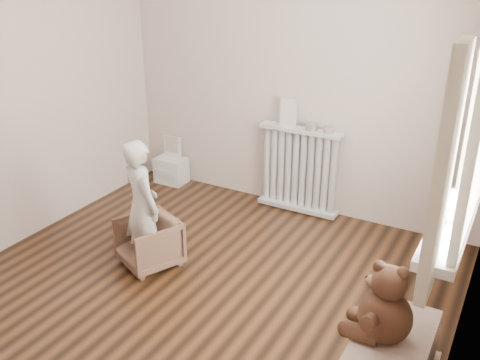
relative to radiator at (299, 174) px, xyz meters
The scene contains 17 objects.
floor 1.73m from the radiator, 93.97° to the right, with size 3.60×3.60×0.01m, color black.
back_wall 0.93m from the radiator, 134.17° to the left, with size 3.60×0.02×2.60m, color beige.
left_wall 2.71m from the radiator, 138.76° to the right, with size 0.02×3.60×2.60m, color beige.
right_wall 2.55m from the radiator, 44.94° to the right, with size 0.02×3.60×2.60m, color beige.
window_sill 2.13m from the radiator, 41.62° to the right, with size 0.22×1.10×0.06m, color silver.
curtain_left 2.67m from the radiator, 51.82° to the right, with size 0.06×0.26×1.30m, color beige.
curtain_right 2.00m from the radiator, 27.84° to the right, with size 0.06×0.26×1.30m, color beige.
radiator is the anchor object (origin of this frame).
paper_doll 0.62m from the radiator, behind, with size 0.16×0.01×0.27m, color beige.
tin_a 0.51m from the radiator, ahead, with size 0.11×0.11×0.07m, color #A59E8C.
tin_b 0.56m from the radiator, ahead, with size 0.10×0.10×0.05m, color #A59E8C.
toy_vanity 1.51m from the radiator, behind, with size 0.33×0.24×0.52m, color silver.
armchair 1.65m from the radiator, 113.70° to the right, with size 0.44×0.45×0.41m, color brown.
child 1.70m from the radiator, 113.02° to the right, with size 0.39×0.26×1.08m, color beige.
toy_bench 2.37m from the radiator, 53.53° to the right, with size 0.41×0.78×0.37m, color beige.
teddy_bear 2.38m from the radiator, 55.11° to the right, with size 0.39×0.30×0.48m, color #321B10, non-canonical shape.
plush_cat 2.14m from the radiator, 41.30° to the right, with size 0.18×0.30×0.25m, color slate, non-canonical shape.
Camera 1 is at (1.95, -2.76, 2.39)m, focal length 40.00 mm.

